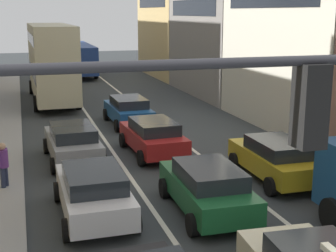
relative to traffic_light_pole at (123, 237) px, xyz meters
name	(u,v)px	position (x,y,z in m)	size (l,w,h in m)	color
lane_stripe_left	(94,125)	(2.75, 21.35, -3.81)	(0.16, 60.00, 0.01)	silver
lane_stripe_right	(156,121)	(6.15, 21.35, -3.81)	(0.16, 60.00, 0.01)	silver
building_row_right	(266,14)	(14.35, 24.67, 1.93)	(7.20, 43.90, 12.64)	tan
traffic_light_pole	(123,237)	(0.00, 0.00, 0.00)	(3.58, 0.38, 5.50)	#2D2D33
sedan_centre_lane_second	(207,187)	(4.26, 8.67, -3.02)	(2.14, 4.34, 1.49)	#19592D
wagon_left_lane_second	(93,191)	(0.98, 9.32, -3.02)	(2.07, 4.31, 1.49)	silver
hatchback_centre_lane_third	(153,136)	(4.31, 15.08, -3.02)	(2.21, 4.37, 1.49)	#A51E1E
sedan_left_lane_third	(73,142)	(0.99, 15.05, -3.02)	(2.19, 4.36, 1.49)	gray
coupe_centre_lane_fourth	(128,110)	(4.51, 20.83, -3.02)	(2.14, 4.34, 1.49)	#194C8C
sedan_right_lane_behind_truck	(276,158)	(7.67, 10.73, -3.02)	(2.11, 4.32, 1.49)	#B29319
bus_mid_queue_primary	(51,59)	(1.16, 28.97, -0.99)	(2.90, 10.53, 5.06)	#BFB793
bus_far_queue_secondary	(77,57)	(4.36, 42.77, -2.06)	(2.82, 10.51, 2.90)	navy
pedestrian_near_kerb	(3,164)	(-1.57, 12.34, -2.87)	(0.34, 0.49, 1.66)	#262D47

